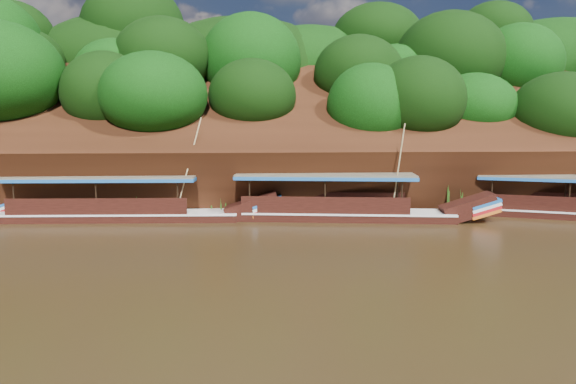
{
  "coord_description": "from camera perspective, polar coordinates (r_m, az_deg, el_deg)",
  "views": [
    {
      "loc": [
        -5.47,
        -22.35,
        5.23
      ],
      "look_at": [
        -3.08,
        7.0,
        1.71
      ],
      "focal_mm": 35.0,
      "sensor_mm": 36.0,
      "label": 1
    }
  ],
  "objects": [
    {
      "name": "ground",
      "position": [
        23.6,
        8.92,
        -6.07
      ],
      "size": [
        160.0,
        160.0,
        0.0
      ],
      "primitive_type": "plane",
      "color": "black",
      "rests_on": "ground"
    },
    {
      "name": "riverbank",
      "position": [
        45.53,
        2.24,
        2.61
      ],
      "size": [
        120.0,
        30.06,
        19.4
      ],
      "color": "black",
      "rests_on": "ground"
    },
    {
      "name": "boat_1",
      "position": [
        31.26,
        6.6,
        -1.78
      ],
      "size": [
        14.96,
        4.37,
        5.78
      ],
      "rotation": [
        0.0,
        0.0,
        -0.15
      ],
      "color": "black",
      "rests_on": "ground"
    },
    {
      "name": "boat_2",
      "position": [
        32.13,
        -15.56,
        -1.79
      ],
      "size": [
        15.79,
        3.05,
        6.11
      ],
      "rotation": [
        0.0,
        0.0,
        -0.05
      ],
      "color": "black",
      "rests_on": "ground"
    },
    {
      "name": "reeds",
      "position": [
        32.36,
        0.15,
        -0.93
      ],
      "size": [
        51.44,
        2.41,
        1.96
      ],
      "color": "#2B5C17",
      "rests_on": "ground"
    }
  ]
}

